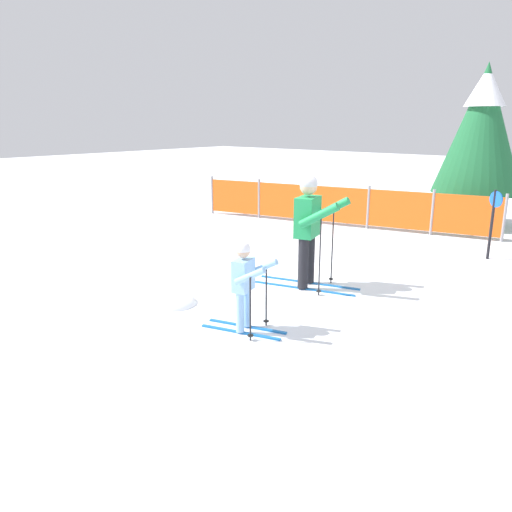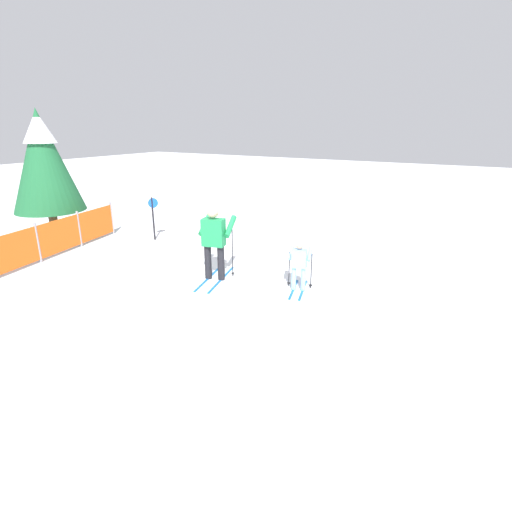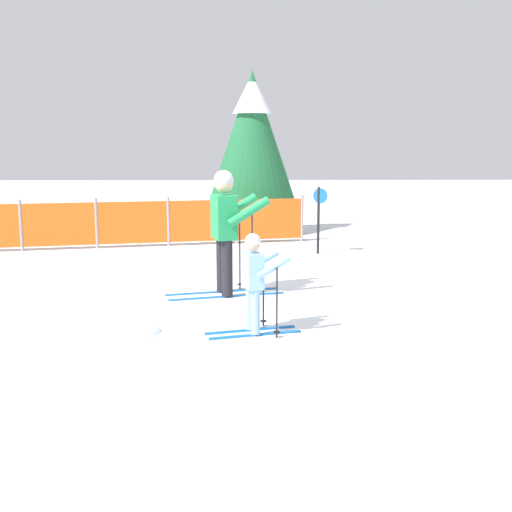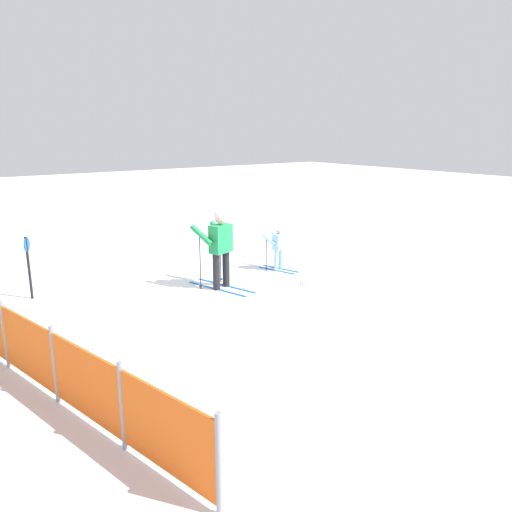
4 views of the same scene
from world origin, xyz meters
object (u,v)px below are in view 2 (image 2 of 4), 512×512
Objects in this scene: skier_adult at (214,235)px; skier_child at (299,261)px; conifer_far at (43,159)px; trail_marker at (153,214)px; safety_fence at (13,251)px.

skier_adult reaches higher than skier_child.
conifer_far reaches higher than skier_child.
skier_adult is 1.55× the size of skier_child.
trail_marker reaches higher than skier_child.
skier_adult is 0.46× the size of conifer_far.
skier_adult is 4.63m from safety_fence.
trail_marker is at bearing -67.71° from conifer_far.
trail_marker is at bearing -13.04° from safety_fence.
skier_adult is at bearing -64.84° from safety_fence.
safety_fence is at bearing 99.82° from skier_adult.
conifer_far is (0.43, 6.26, 1.26)m from skier_adult.
skier_adult reaches higher than trail_marker.
trail_marker is (1.27, 5.16, 0.14)m from skier_child.
conifer_far is at bearing 112.29° from trail_marker.
safety_fence is at bearing 166.96° from trail_marker.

